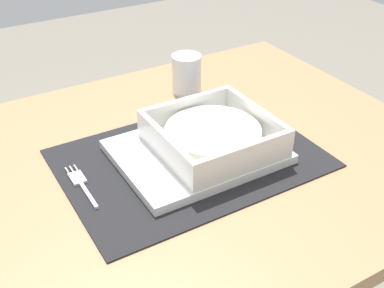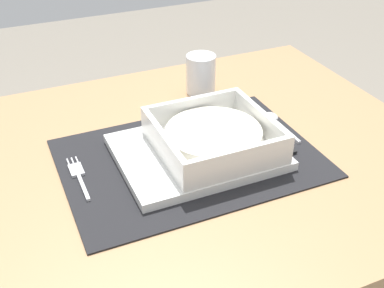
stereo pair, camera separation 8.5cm
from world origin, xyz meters
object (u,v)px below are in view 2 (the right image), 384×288
Objects in this scene: dining_table at (187,201)px; drinking_glass at (201,75)px; fork at (78,175)px; porridge_bowl at (213,138)px; bread_knife at (263,136)px; spoon at (275,120)px; butter_knife at (277,138)px.

dining_table is 10.87× the size of drinking_glass.
dining_table is 0.22m from fork.
porridge_bowl is 1.46× the size of bread_knife.
porridge_bowl is at bearing -9.87° from fork.
drinking_glass reaches higher than porridge_bowl.
spoon is (0.39, 0.02, 0.00)m from fork.
dining_table is at bearing 148.95° from porridge_bowl.
dining_table is at bearing -173.36° from spoon.
dining_table is at bearing -4.41° from fork.
dining_table is 8.02× the size of spoon.
butter_knife reaches higher than fork.
fork is 0.34m from bread_knife.
dining_table is at bearing -120.52° from drinking_glass.
porridge_bowl is at bearing -175.38° from bread_knife.
fork is at bearing -179.07° from spoon.
dining_table is 0.29m from drinking_glass.
dining_table is 0.24m from spoon.
spoon reaches higher than butter_knife.
porridge_bowl is (0.04, -0.02, 0.15)m from dining_table.
bread_knife is (0.34, -0.02, 0.00)m from fork.
fork is at bearing 176.93° from dining_table.
dining_table is at bearing 173.36° from bread_knife.
spoon is 0.07m from bread_knife.
spoon is at bearing 65.55° from butter_knife.
butter_knife is (0.37, -0.04, 0.00)m from fork.
spoon is (0.16, 0.06, -0.03)m from porridge_bowl.
porridge_bowl is 0.17m from spoon.
drinking_glass is at bearing 70.31° from porridge_bowl.
porridge_bowl reaches higher than bread_knife.
bread_knife reaches higher than dining_table.
spoon reaches higher than fork.
porridge_bowl is at bearing -109.69° from drinking_glass.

